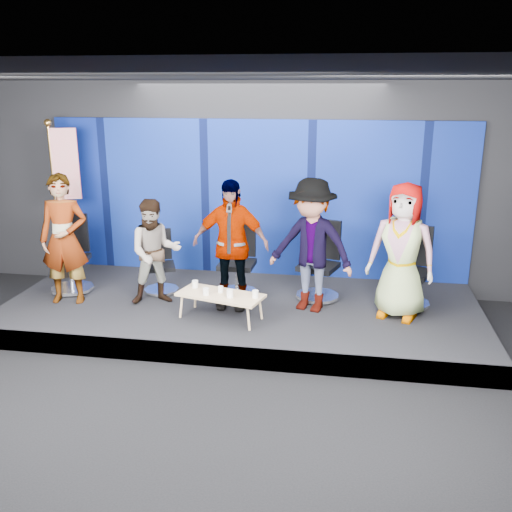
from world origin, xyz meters
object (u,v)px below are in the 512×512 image
object	(u,v)px
panelist_a	(64,239)
chair_d	(319,273)
panelist_e	(402,251)
mug_a	(195,284)
mug_c	(221,289)
panelist_d	(311,246)
panelist_c	(231,244)
coffee_table	(220,296)
panelist_b	(155,252)
mug_e	(255,294)
chair_b	(160,272)
mug_d	(230,294)
chair_a	(72,266)
chair_c	(238,271)
mug_b	(206,292)
chair_e	(410,280)
flag_stand	(63,196)

from	to	relation	value
panelist_a	chair_d	xyz separation A→B (m)	(3.70, 0.77, -0.57)
panelist_e	mug_a	bearing A→B (deg)	-154.76
mug_c	panelist_d	bearing A→B (deg)	22.41
panelist_c	chair_d	world-z (taller)	panelist_c
coffee_table	panelist_b	bearing A→B (deg)	157.35
panelist_b	mug_e	size ratio (longest dim) A/B	15.41
chair_b	mug_c	xyz separation A→B (m)	(1.17, -0.88, 0.09)
mug_c	chair_b	bearing A→B (deg)	143.05
panelist_b	mug_d	world-z (taller)	panelist_b
mug_c	panelist_a	bearing A→B (deg)	174.54
chair_a	panelist_a	world-z (taller)	panelist_a
chair_c	mug_d	size ratio (longest dim) A/B	10.79
panelist_d	panelist_e	bearing A→B (deg)	14.96
mug_b	mug_e	distance (m)	0.69
chair_a	mug_d	world-z (taller)	chair_a
mug_a	mug_b	bearing A→B (deg)	-50.14
panelist_a	panelist_c	world-z (taller)	panelist_a
panelist_a	chair_b	world-z (taller)	panelist_a
chair_a	mug_b	size ratio (longest dim) A/B	12.11
chair_a	chair_d	xyz separation A→B (m)	(3.88, 0.29, -0.00)
panelist_a	mug_a	xyz separation A→B (m)	(1.98, -0.09, -0.55)
chair_a	chair_b	world-z (taller)	chair_a
chair_b	mug_e	distance (m)	1.96
chair_c	chair_e	world-z (taller)	chair_e
mug_a	mug_b	distance (m)	0.35
panelist_a	panelist_e	bearing A→B (deg)	-6.65
chair_d	coffee_table	size ratio (longest dim) A/B	0.93
chair_b	panelist_a	bearing A→B (deg)	-173.64
chair_c	mug_d	xyz separation A→B (m)	(0.11, -1.09, 0.04)
panelist_d	coffee_table	world-z (taller)	panelist_d
coffee_table	chair_b	bearing A→B (deg)	141.50
panelist_a	mug_a	world-z (taller)	panelist_a
mug_b	mug_e	world-z (taller)	mug_e
chair_c	chair_e	xyz separation A→B (m)	(2.58, -0.01, 0.00)
chair_e	mug_b	xyz separation A→B (m)	(-2.81, -1.05, 0.03)
chair_a	panelist_e	size ratio (longest dim) A/B	0.63
mug_b	mug_c	distance (m)	0.22
panelist_b	mug_b	distance (m)	1.09
chair_c	chair_d	xyz separation A→B (m)	(1.25, 0.07, 0.00)
chair_b	panelist_e	size ratio (longest dim) A/B	0.51
mug_a	flag_stand	xyz separation A→B (m)	(-2.53, 1.21, 0.97)
panelist_d	mug_a	world-z (taller)	panelist_d
panelist_b	panelist_c	xyz separation A→B (m)	(1.12, 0.03, 0.16)
mug_c	panelist_e	bearing A→B (deg)	10.19
chair_b	chair_d	size ratio (longest dim) A/B	0.82
panelist_c	chair_e	world-z (taller)	panelist_c
mug_a	coffee_table	bearing A→B (deg)	-25.70
panelist_b	mug_d	xyz separation A→B (m)	(1.23, -0.56, -0.37)
coffee_table	mug_a	distance (m)	0.46
mug_d	flag_stand	size ratio (longest dim) A/B	0.04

